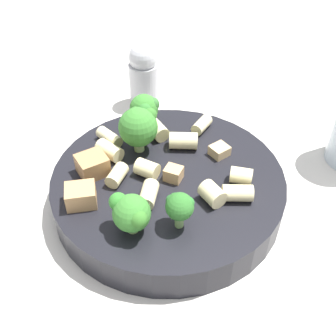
# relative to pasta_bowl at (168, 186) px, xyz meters

# --- Properties ---
(ground_plane) EXTENTS (2.00, 2.00, 0.00)m
(ground_plane) POSITION_rel_pasta_bowl_xyz_m (0.00, 0.00, -0.02)
(ground_plane) COLOR beige
(pasta_bowl) EXTENTS (0.23, 0.23, 0.03)m
(pasta_bowl) POSITION_rel_pasta_bowl_xyz_m (0.00, 0.00, 0.00)
(pasta_bowl) COLOR black
(pasta_bowl) RESTS_ON ground_plane
(broccoli_floret_0) EXTENTS (0.02, 0.03, 0.04)m
(broccoli_floret_0) POSITION_rel_pasta_bowl_xyz_m (0.04, 0.05, 0.04)
(broccoli_floret_0) COLOR #84AD60
(broccoli_floret_0) RESTS_ON pasta_bowl
(broccoli_floret_1) EXTENTS (0.03, 0.04, 0.04)m
(broccoli_floret_1) POSITION_rel_pasta_bowl_xyz_m (0.07, 0.02, 0.04)
(broccoli_floret_1) COLOR #93B766
(broccoli_floret_1) RESTS_ON pasta_bowl
(broccoli_floret_2) EXTENTS (0.04, 0.04, 0.05)m
(broccoli_floret_2) POSITION_rel_pasta_bowl_xyz_m (-0.01, -0.05, 0.04)
(broccoli_floret_2) COLOR #9EC175
(broccoli_floret_2) RESTS_ON pasta_bowl
(broccoli_floret_3) EXTENTS (0.03, 0.03, 0.04)m
(broccoli_floret_3) POSITION_rel_pasta_bowl_xyz_m (-0.05, -0.07, 0.04)
(broccoli_floret_3) COLOR #9EC175
(broccoli_floret_3) RESTS_ON pasta_bowl
(rigatoni_0) EXTENTS (0.03, 0.02, 0.01)m
(rigatoni_0) POSITION_rel_pasta_bowl_xyz_m (-0.08, -0.02, 0.02)
(rigatoni_0) COLOR beige
(rigatoni_0) RESTS_ON pasta_bowl
(rigatoni_1) EXTENTS (0.03, 0.02, 0.01)m
(rigatoni_1) POSITION_rel_pasta_bowl_xyz_m (0.04, -0.03, 0.02)
(rigatoni_1) COLOR beige
(rigatoni_1) RESTS_ON pasta_bowl
(rigatoni_2) EXTENTS (0.03, 0.03, 0.02)m
(rigatoni_2) POSITION_rel_pasta_bowl_xyz_m (-0.02, 0.07, 0.02)
(rigatoni_2) COLOR beige
(rigatoni_2) RESTS_ON pasta_bowl
(rigatoni_3) EXTENTS (0.02, 0.03, 0.02)m
(rigatoni_3) POSITION_rel_pasta_bowl_xyz_m (0.00, 0.05, 0.02)
(rigatoni_3) COLOR beige
(rigatoni_3) RESTS_ON pasta_bowl
(rigatoni_4) EXTENTS (0.02, 0.03, 0.02)m
(rigatoni_4) POSITION_rel_pasta_bowl_xyz_m (-0.04, 0.06, 0.02)
(rigatoni_4) COLOR beige
(rigatoni_4) RESTS_ON pasta_bowl
(rigatoni_5) EXTENTS (0.03, 0.03, 0.02)m
(rigatoni_5) POSITION_rel_pasta_bowl_xyz_m (-0.04, -0.02, 0.02)
(rigatoni_5) COLOR beige
(rigatoni_5) RESTS_ON pasta_bowl
(rigatoni_6) EXTENTS (0.02, 0.03, 0.01)m
(rigatoni_6) POSITION_rel_pasta_bowl_xyz_m (-0.00, -0.08, 0.02)
(rigatoni_6) COLOR beige
(rigatoni_6) RESTS_ON pasta_bowl
(rigatoni_7) EXTENTS (0.02, 0.02, 0.02)m
(rigatoni_7) POSITION_rel_pasta_bowl_xyz_m (0.01, -0.02, 0.02)
(rigatoni_7) COLOR beige
(rigatoni_7) RESTS_ON pasta_bowl
(rigatoni_8) EXTENTS (0.02, 0.03, 0.02)m
(rigatoni_8) POSITION_rel_pasta_bowl_xyz_m (0.02, -0.06, 0.02)
(rigatoni_8) COLOR beige
(rigatoni_8) RESTS_ON pasta_bowl
(rigatoni_9) EXTENTS (0.02, 0.03, 0.02)m
(rigatoni_9) POSITION_rel_pasta_bowl_xyz_m (-0.04, -0.05, 0.02)
(rigatoni_9) COLOR beige
(rigatoni_9) RESTS_ON pasta_bowl
(rigatoni_10) EXTENTS (0.03, 0.03, 0.01)m
(rigatoni_10) POSITION_rel_pasta_bowl_xyz_m (0.04, 0.01, 0.02)
(rigatoni_10) COLOR beige
(rigatoni_10) RESTS_ON pasta_bowl
(chicken_chunk_0) EXTENTS (0.02, 0.02, 0.01)m
(chicken_chunk_0) POSITION_rel_pasta_bowl_xyz_m (-0.00, 0.01, 0.02)
(chicken_chunk_0) COLOR tan
(chicken_chunk_0) RESTS_ON pasta_bowl
(chicken_chunk_1) EXTENTS (0.03, 0.03, 0.02)m
(chicken_chunk_1) POSITION_rel_pasta_bowl_xyz_m (0.08, -0.04, 0.02)
(chicken_chunk_1) COLOR tan
(chicken_chunk_1) RESTS_ON pasta_bowl
(chicken_chunk_2) EXTENTS (0.03, 0.03, 0.02)m
(chicken_chunk_2) POSITION_rel_pasta_bowl_xyz_m (0.04, -0.06, 0.02)
(chicken_chunk_2) COLOR #A87A4C
(chicken_chunk_2) RESTS_ON pasta_bowl
(chicken_chunk_3) EXTENTS (0.02, 0.02, 0.01)m
(chicken_chunk_3) POSITION_rel_pasta_bowl_xyz_m (-0.06, 0.02, 0.02)
(chicken_chunk_3) COLOR tan
(chicken_chunk_3) RESTS_ON pasta_bowl
(pepper_shaker) EXTENTS (0.04, 0.04, 0.08)m
(pepper_shaker) POSITION_rel_pasta_bowl_xyz_m (-0.12, -0.14, 0.02)
(pepper_shaker) COLOR #B2B2B7
(pepper_shaker) RESTS_ON ground_plane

